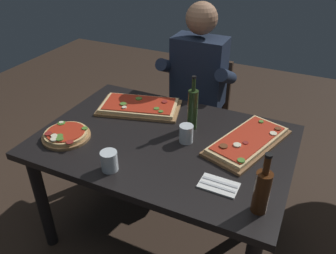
{
  "coord_description": "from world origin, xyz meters",
  "views": [
    {
      "loc": [
        0.69,
        -1.42,
        1.8
      ],
      "look_at": [
        0.0,
        0.05,
        0.79
      ],
      "focal_mm": 36.14,
      "sensor_mm": 36.0,
      "label": 1
    }
  ],
  "objects": [
    {
      "name": "seated_diner",
      "position": [
        -0.09,
        0.74,
        0.74
      ],
      "size": [
        0.53,
        0.41,
        1.33
      ],
      "color": "#23232D",
      "rests_on": "ground_plane"
    },
    {
      "name": "tumbler_far_side",
      "position": [
        0.12,
        0.03,
        0.79
      ],
      "size": [
        0.08,
        0.08,
        0.1
      ],
      "color": "silver",
      "rests_on": "dining_table"
    },
    {
      "name": "dining_table",
      "position": [
        0.0,
        0.0,
        0.64
      ],
      "size": [
        1.4,
        0.96,
        0.74
      ],
      "color": "black",
      "rests_on": "ground_plane"
    },
    {
      "name": "pizza_rectangular_front",
      "position": [
        -0.3,
        0.25,
        0.76
      ],
      "size": [
        0.57,
        0.41,
        0.05
      ],
      "color": "olive",
      "rests_on": "dining_table"
    },
    {
      "name": "tumbler_near_camera",
      "position": [
        -0.12,
        -0.36,
        0.78
      ],
      "size": [
        0.08,
        0.08,
        0.1
      ],
      "color": "silver",
      "rests_on": "dining_table"
    },
    {
      "name": "ground_plane",
      "position": [
        0.0,
        0.0,
        0.0
      ],
      "size": [
        6.4,
        6.4,
        0.0
      ],
      "primitive_type": "plane",
      "color": "#38281E"
    },
    {
      "name": "pizza_round_far",
      "position": [
        -0.51,
        -0.22,
        0.76
      ],
      "size": [
        0.27,
        0.27,
        0.05
      ],
      "color": "olive",
      "rests_on": "dining_table"
    },
    {
      "name": "oil_bottle_amber",
      "position": [
        0.6,
        -0.32,
        0.85
      ],
      "size": [
        0.07,
        0.07,
        0.29
      ],
      "color": "#47230F",
      "rests_on": "dining_table"
    },
    {
      "name": "wine_bottle_dark",
      "position": [
        0.1,
        0.18,
        0.87
      ],
      "size": [
        0.06,
        0.06,
        0.33
      ],
      "color": "#233819",
      "rests_on": "dining_table"
    },
    {
      "name": "pizza_rectangular_left",
      "position": [
        0.44,
        0.15,
        0.76
      ],
      "size": [
        0.41,
        0.59,
        0.05
      ],
      "color": "brown",
      "rests_on": "dining_table"
    },
    {
      "name": "napkin_cutlery_set",
      "position": [
        0.4,
        -0.25,
        0.74
      ],
      "size": [
        0.18,
        0.11,
        0.01
      ],
      "color": "white",
      "rests_on": "dining_table"
    },
    {
      "name": "diner_chair",
      "position": [
        -0.09,
        0.86,
        0.49
      ],
      "size": [
        0.44,
        0.44,
        0.87
      ],
      "color": "#3D2B1E",
      "rests_on": "ground_plane"
    }
  ]
}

